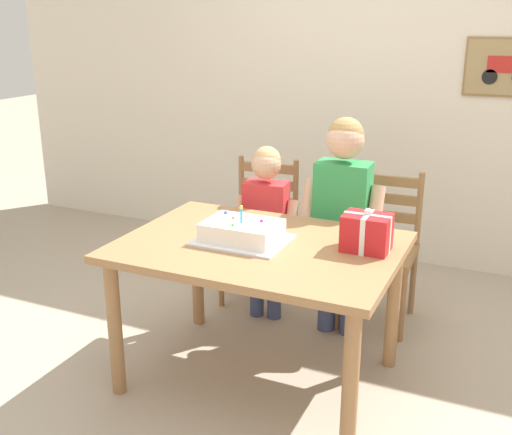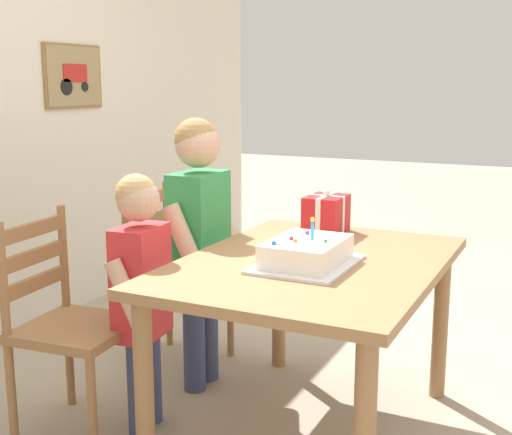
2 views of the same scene
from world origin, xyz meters
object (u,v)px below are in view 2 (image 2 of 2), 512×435
(birthday_cake, at_px, (307,253))
(child_older, at_px, (199,227))
(dining_table, at_px, (312,284))
(chair_right, at_px, (173,275))
(gift_box_red_large, at_px, (326,214))
(chair_left, at_px, (68,324))
(child_younger, at_px, (141,278))

(birthday_cake, relative_size, child_older, 0.34)
(dining_table, distance_m, child_older, 0.70)
(dining_table, relative_size, chair_right, 1.46)
(gift_box_red_large, distance_m, child_older, 0.59)
(birthday_cake, relative_size, chair_right, 0.48)
(dining_table, distance_m, chair_left, 1.01)
(birthday_cake, height_order, child_younger, child_younger)
(child_older, bearing_deg, gift_box_red_large, -62.35)
(dining_table, distance_m, child_younger, 0.69)
(chair_left, bearing_deg, dining_table, -66.47)
(chair_right, bearing_deg, child_younger, -157.49)
(gift_box_red_large, height_order, chair_right, gift_box_red_large)
(dining_table, xyz_separation_m, chair_right, (0.39, 0.91, -0.18))
(gift_box_red_large, height_order, child_older, child_older)
(birthday_cake, height_order, child_older, child_older)
(birthday_cake, distance_m, chair_left, 1.03)
(dining_table, distance_m, chair_right, 1.01)
(chair_left, bearing_deg, child_younger, -60.54)
(child_older, bearing_deg, chair_left, 156.70)
(chair_left, relative_size, child_younger, 0.85)
(birthday_cake, relative_size, child_younger, 0.41)
(chair_right, distance_m, child_older, 0.45)
(dining_table, distance_m, gift_box_red_large, 0.54)
(chair_left, relative_size, chair_right, 1.00)
(child_older, bearing_deg, dining_table, -108.72)
(gift_box_red_large, xyz_separation_m, chair_left, (-0.89, 0.79, -0.37))
(dining_table, height_order, gift_box_red_large, gift_box_red_large)
(dining_table, bearing_deg, child_older, 71.28)
(gift_box_red_large, relative_size, child_older, 0.17)
(birthday_cake, xyz_separation_m, chair_left, (-0.31, 0.92, -0.33))
(dining_table, xyz_separation_m, gift_box_red_large, (0.49, 0.13, 0.19))
(chair_right, bearing_deg, chair_left, -179.99)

